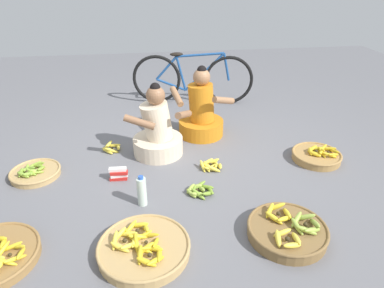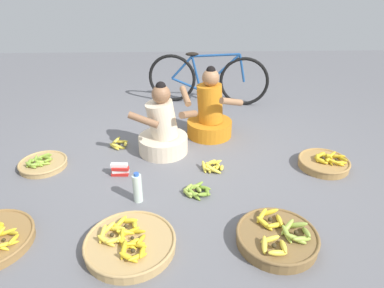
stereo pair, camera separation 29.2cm
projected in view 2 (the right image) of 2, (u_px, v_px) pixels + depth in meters
name	position (u px, v px, depth m)	size (l,w,h in m)	color
ground_plane	(191.00, 165.00, 3.39)	(10.00, 10.00, 0.00)	slate
vendor_woman_front	(163.00, 131.00, 3.52)	(0.70, 0.52, 0.78)	beige
vendor_woman_behind	(210.00, 114.00, 3.87)	(0.71, 0.55, 0.82)	orange
bicycle_leaning	(207.00, 79.00, 4.75)	(1.68, 0.36, 0.73)	black
banana_basket_mid_right	(324.00, 163.00, 3.34)	(0.50, 0.50, 0.15)	#A87F47
banana_basket_front_right	(130.00, 243.00, 2.37)	(0.65, 0.65, 0.15)	tan
banana_basket_near_bicycle	(43.00, 163.00, 3.34)	(0.46, 0.46, 0.13)	tan
banana_basket_back_right	(277.00, 237.00, 2.41)	(0.59, 0.59, 0.17)	brown
loose_bananas_near_vendor	(213.00, 166.00, 3.31)	(0.23, 0.23, 0.10)	yellow
loose_bananas_front_left	(119.00, 144.00, 3.73)	(0.21, 0.23, 0.10)	yellow
loose_bananas_mid_left	(196.00, 191.00, 2.96)	(0.27, 0.23, 0.10)	#9EB747
water_bottle	(137.00, 188.00, 2.82)	(0.08, 0.08, 0.28)	silver
packet_carton_stack	(120.00, 170.00, 3.21)	(0.17, 0.07, 0.12)	red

